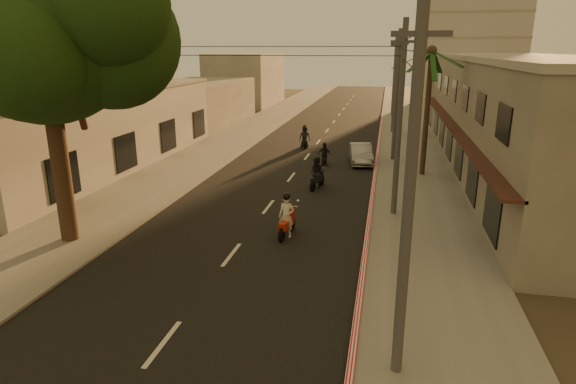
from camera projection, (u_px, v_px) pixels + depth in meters
name	position (u px, v px, depth m)	size (l,w,h in m)	color
ground	(214.00, 278.00, 16.84)	(160.00, 160.00, 0.00)	#383023
road	(307.00, 157.00, 35.60)	(10.00, 140.00, 0.02)	black
sidewalk_right	(411.00, 161.00, 34.15)	(5.00, 140.00, 0.12)	slate
sidewalk_left	(211.00, 152.00, 37.03)	(5.00, 140.00, 0.12)	slate
curb_stripe	(375.00, 176.00, 29.91)	(0.20, 60.00, 0.20)	red
shophouse_row	(523.00, 116.00, 30.00)	(8.80, 34.20, 7.30)	gray
left_building	(85.00, 129.00, 31.92)	(8.20, 24.20, 5.20)	#ADA89C
broadleaf_tree	(53.00, 27.00, 17.69)	(9.60, 8.70, 12.10)	black
palm_tree	(431.00, 58.00, 28.27)	(5.00, 5.00, 8.20)	black
utility_poles	(398.00, 67.00, 32.54)	(1.20, 48.26, 9.00)	#38383A
filler_right	(462.00, 91.00, 55.52)	(8.00, 14.00, 6.00)	#ADA89C
filler_left_near	(198.00, 103.00, 50.80)	(8.00, 14.00, 4.40)	#ADA89C
filler_left_far	(246.00, 80.00, 67.33)	(8.00, 14.00, 7.00)	#ADA89C
scooter_red	(287.00, 217.00, 20.31)	(0.84, 1.99, 1.97)	black
scooter_mid_a	(317.00, 174.00, 27.28)	(1.20, 1.93, 1.93)	black
scooter_mid_b	(324.00, 155.00, 32.84)	(0.90, 1.64, 1.61)	black
scooter_far_a	(305.00, 138.00, 38.50)	(1.08, 1.90, 1.88)	black
parked_car	(361.00, 154.00, 33.44)	(1.99, 4.27, 1.36)	gray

